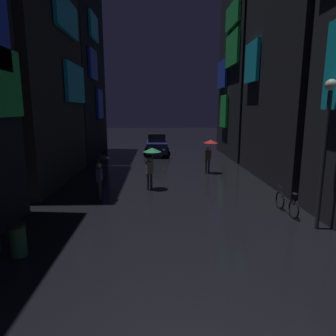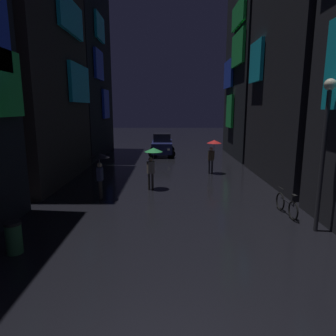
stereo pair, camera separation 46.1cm
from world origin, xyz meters
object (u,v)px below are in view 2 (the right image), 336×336
pedestrian_foreground_left_red (214,147)px  trash_bin (15,237)px  pedestrian_midstreet_left_black (101,163)px  bicycle_parked_at_storefront (288,205)px  car_distant (163,145)px  streetlamp_right_near (326,138)px  pedestrian_near_crossing_green (154,157)px

pedestrian_foreground_left_red → trash_bin: size_ratio=2.28×
pedestrian_foreground_left_red → pedestrian_midstreet_left_black: bearing=-137.0°
pedestrian_foreground_left_red → bicycle_parked_at_storefront: pedestrian_foreground_left_red is taller
pedestrian_midstreet_left_black → bicycle_parked_at_storefront: bearing=-14.9°
car_distant → bicycle_parked_at_storefront: bearing=-71.3°
car_distant → streetlamp_right_near: 17.53m
pedestrian_midstreet_left_black → bicycle_parked_at_storefront: (7.59, -2.02, -1.28)m
pedestrian_near_crossing_green → bicycle_parked_at_storefront: (5.32, -3.72, -1.28)m
pedestrian_near_crossing_green → pedestrian_foreground_left_red: bearing=46.3°
streetlamp_right_near → trash_bin: size_ratio=5.30×
pedestrian_midstreet_left_black → car_distant: bearing=79.0°
pedestrian_near_crossing_green → pedestrian_foreground_left_red: same height
bicycle_parked_at_storefront → car_distant: (-5.07, 14.98, 0.54)m
pedestrian_foreground_left_red → bicycle_parked_at_storefront: 7.77m
bicycle_parked_at_storefront → trash_bin: bearing=-160.8°
pedestrian_foreground_left_red → car_distant: pedestrian_foreground_left_red is taller
pedestrian_foreground_left_red → trash_bin: 12.80m
streetlamp_right_near → car_distant: bearing=108.3°
pedestrian_foreground_left_red → streetlamp_right_near: 9.35m
pedestrian_midstreet_left_black → car_distant: pedestrian_midstreet_left_black is taller
pedestrian_foreground_left_red → car_distant: size_ratio=0.51×
pedestrian_near_crossing_green → streetlamp_right_near: (5.72, -5.24, 1.46)m
pedestrian_midstreet_left_black → pedestrian_near_crossing_green: bearing=37.0°
pedestrian_near_crossing_green → car_distant: (0.25, 11.26, -0.74)m
car_distant → pedestrian_foreground_left_red: bearing=-66.2°
pedestrian_midstreet_left_black → trash_bin: (-1.31, -5.11, -1.20)m
bicycle_parked_at_storefront → car_distant: 15.83m
pedestrian_midstreet_left_black → streetlamp_right_near: size_ratio=0.43×
pedestrian_near_crossing_green → trash_bin: pedestrian_near_crossing_green is taller
pedestrian_foreground_left_red → streetlamp_right_near: (2.16, -8.98, 1.46)m
pedestrian_near_crossing_green → car_distant: bearing=88.7°
bicycle_parked_at_storefront → car_distant: bearing=108.7°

